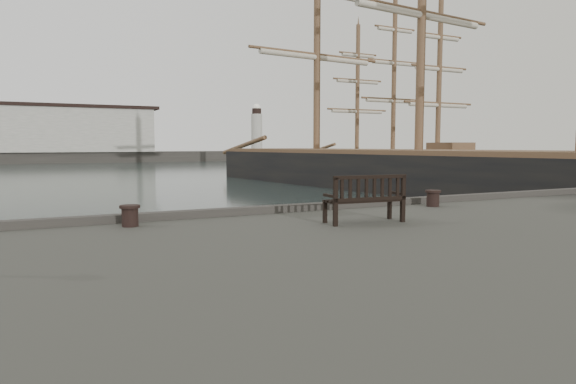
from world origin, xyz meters
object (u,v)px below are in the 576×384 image
bollard_left (130,216)px  tall_ship_far (392,168)px  bollard_right (433,198)px  tall_ship_main (418,179)px  bench (365,208)px

bollard_left → tall_ship_far: bearing=45.8°
bollard_left → bollard_right: (8.10, -0.10, 0.00)m
bollard_left → tall_ship_far: 48.03m
bollard_left → tall_ship_main: (22.95, 17.85, -0.96)m
bench → tall_ship_main: 26.80m
bollard_right → tall_ship_far: bearing=53.6°
tall_ship_main → tall_ship_far: 19.63m
bollard_right → tall_ship_far: 42.87m
bench → bollard_left: size_ratio=4.06×
bollard_left → tall_ship_main: tall_ship_main is taller
bollard_left → bench: bearing=-20.3°
tall_ship_main → tall_ship_far: bearing=50.4°
bollard_left → bollard_right: 8.10m
bench → tall_ship_far: (28.81, 36.14, -1.17)m
bench → tall_ship_main: (18.26, 19.59, -1.06)m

